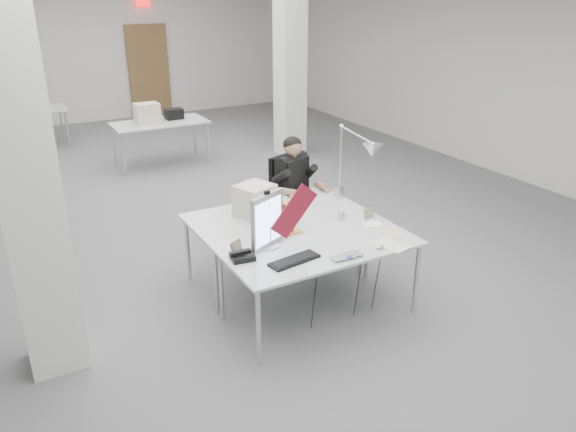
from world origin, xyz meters
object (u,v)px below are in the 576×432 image
object	(u,v)px
desk_main	(321,246)
office_chair	(291,200)
laptop	(349,258)
bankers_lamp	(293,216)
beige_monitor	(255,200)
desk_phone	(242,257)
monitor	(267,221)
seated_person	(293,174)
architect_lamp	(354,168)

from	to	relation	value
desk_main	office_chair	xyz separation A→B (m)	(0.59, 1.60, -0.20)
desk_main	laptop	world-z (taller)	laptop
bankers_lamp	beige_monitor	size ratio (longest dim) A/B	0.98
bankers_lamp	desk_phone	xyz separation A→B (m)	(-0.66, -0.27, -0.14)
monitor	laptop	world-z (taller)	monitor
seated_person	laptop	world-z (taller)	seated_person
architect_lamp	laptop	bearing A→B (deg)	-150.39
desk_main	seated_person	xyz separation A→B (m)	(0.59, 1.55, 0.16)
desk_main	beige_monitor	bearing A→B (deg)	102.63
laptop	architect_lamp	xyz separation A→B (m)	(0.79, 1.08, 0.39)
desk_main	office_chair	bearing A→B (deg)	69.80
desk_phone	beige_monitor	xyz separation A→B (m)	(0.54, 0.84, 0.14)
seated_person	laptop	xyz separation A→B (m)	(-0.53, -1.92, -0.13)
seated_person	monitor	size ratio (longest dim) A/B	1.87
monitor	architect_lamp	bearing A→B (deg)	-2.79
beige_monitor	architect_lamp	distance (m)	1.11
monitor	bankers_lamp	world-z (taller)	monitor
laptop	beige_monitor	world-z (taller)	beige_monitor
monitor	desk_phone	xyz separation A→B (m)	(-0.31, -0.12, -0.23)
desk_main	laptop	size ratio (longest dim) A/B	6.09
desk_phone	beige_monitor	size ratio (longest dim) A/B	0.57
beige_monitor	seated_person	bearing A→B (deg)	17.48
desk_main	beige_monitor	size ratio (longest dim) A/B	5.20
monitor	desk_phone	bearing A→B (deg)	177.10
laptop	desk_phone	xyz separation A→B (m)	(-0.81, 0.46, 0.01)
office_chair	desk_phone	size ratio (longest dim) A/B	5.55
seated_person	bankers_lamp	distance (m)	1.37
laptop	architect_lamp	distance (m)	1.39
laptop	desk_phone	bearing A→B (deg)	152.03
desk_main	office_chair	distance (m)	1.72
office_chair	architect_lamp	world-z (taller)	architect_lamp
desk_main	desk_phone	bearing A→B (deg)	172.65
bankers_lamp	beige_monitor	bearing A→B (deg)	79.00
seated_person	desk_phone	size ratio (longest dim) A/B	4.85
laptop	beige_monitor	size ratio (longest dim) A/B	0.85
office_chair	monitor	distance (m)	1.79
seated_person	laptop	distance (m)	1.99
monitor	beige_monitor	distance (m)	0.76
desk_main	laptop	bearing A→B (deg)	-80.74
bankers_lamp	laptop	bearing A→B (deg)	-101.49
desk_phone	architect_lamp	bearing A→B (deg)	29.49
architect_lamp	desk_main	bearing A→B (deg)	-164.14
desk_main	beige_monitor	distance (m)	0.98
laptop	desk_phone	size ratio (longest dim) A/B	1.50
laptop	architect_lamp	world-z (taller)	architect_lamp
seated_person	beige_monitor	distance (m)	1.01
office_chair	architect_lamp	xyz separation A→B (m)	(0.26, -0.89, 0.61)
desk_main	seated_person	size ratio (longest dim) A/B	1.89
desk_main	monitor	size ratio (longest dim) A/B	3.54
monitor	bankers_lamp	size ratio (longest dim) A/B	1.51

